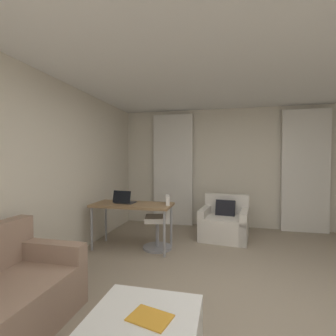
% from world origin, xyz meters
% --- Properties ---
extents(ground_plane, '(12.00, 12.00, 0.00)m').
position_xyz_m(ground_plane, '(0.00, 0.00, 0.00)').
color(ground_plane, gray).
extents(wall_window, '(5.12, 0.06, 2.60)m').
position_xyz_m(wall_window, '(0.00, 3.03, 1.30)').
color(wall_window, beige).
rests_on(wall_window, ground).
extents(wall_left, '(0.06, 6.12, 2.60)m').
position_xyz_m(wall_left, '(-2.53, 0.00, 1.30)').
color(wall_left, beige).
rests_on(wall_left, ground).
extents(ceiling, '(5.12, 6.12, 0.06)m').
position_xyz_m(ceiling, '(0.00, 0.00, 2.63)').
color(ceiling, white).
rests_on(ceiling, wall_left).
extents(curtain_left_panel, '(0.90, 0.06, 2.50)m').
position_xyz_m(curtain_left_panel, '(-1.38, 2.90, 1.25)').
color(curtain_left_panel, silver).
rests_on(curtain_left_panel, ground).
extents(curtain_right_panel, '(0.90, 0.06, 2.50)m').
position_xyz_m(curtain_right_panel, '(1.38, 2.90, 1.25)').
color(curtain_right_panel, silver).
rests_on(curtain_right_panel, ground).
extents(armchair, '(0.94, 0.89, 0.80)m').
position_xyz_m(armchair, '(-0.22, 2.12, 0.28)').
color(armchair, silver).
rests_on(armchair, ground).
extents(desk, '(1.32, 0.59, 0.75)m').
position_xyz_m(desk, '(-1.71, 1.23, 0.68)').
color(desk, olive).
rests_on(desk, ground).
extents(desk_chair, '(0.48, 0.48, 0.88)m').
position_xyz_m(desk_chair, '(-1.26, 1.32, 0.39)').
color(desk_chair, gray).
rests_on(desk_chair, ground).
extents(laptop, '(0.35, 0.28, 0.22)m').
position_xyz_m(laptop, '(-1.87, 1.24, 0.79)').
color(laptop, '#2D2D33').
rests_on(laptop, desk).
extents(magazine_open, '(0.32, 0.26, 0.01)m').
position_xyz_m(magazine_open, '(-0.70, -1.04, 0.40)').
color(magazine_open, orange).
rests_on(magazine_open, coffee_table).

